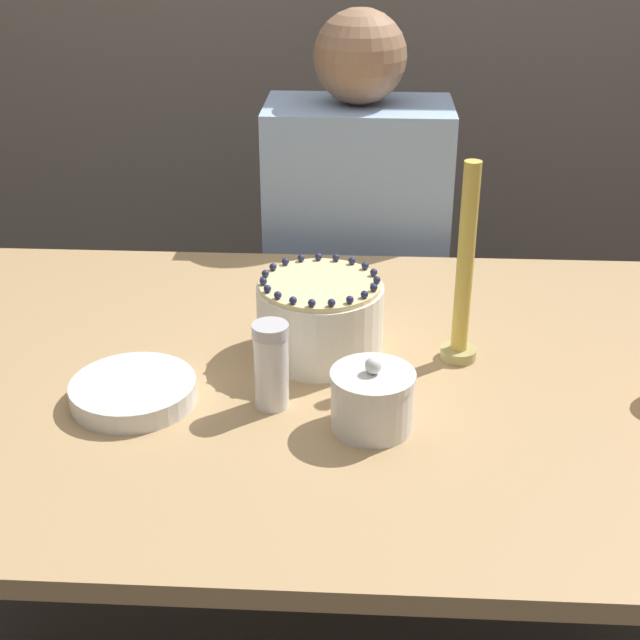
% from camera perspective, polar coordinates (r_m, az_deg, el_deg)
% --- Properties ---
extents(dining_table, '(1.50, 0.95, 0.78)m').
position_cam_1_polar(dining_table, '(1.46, -1.85, -7.16)').
color(dining_table, tan).
rests_on(dining_table, ground_plane).
extents(cake, '(0.20, 0.20, 0.14)m').
position_cam_1_polar(cake, '(1.42, -0.00, 0.15)').
color(cake, white).
rests_on(cake, dining_table).
extents(sugar_bowl, '(0.12, 0.12, 0.11)m').
position_cam_1_polar(sugar_bowl, '(1.24, 3.36, -5.11)').
color(sugar_bowl, silver).
rests_on(sugar_bowl, dining_table).
extents(sugar_shaker, '(0.05, 0.05, 0.13)m').
position_cam_1_polar(sugar_shaker, '(1.28, -3.14, -2.90)').
color(sugar_shaker, white).
rests_on(sugar_shaker, dining_table).
extents(plate_stack, '(0.19, 0.19, 0.03)m').
position_cam_1_polar(plate_stack, '(1.34, -11.85, -4.50)').
color(plate_stack, silver).
rests_on(plate_stack, dining_table).
extents(candle, '(0.06, 0.06, 0.33)m').
position_cam_1_polar(candle, '(1.39, 9.19, 2.48)').
color(candle, tan).
rests_on(candle, dining_table).
extents(person_man_blue_shirt, '(0.40, 0.34, 1.24)m').
position_cam_1_polar(person_man_blue_shirt, '(2.11, 2.25, 0.19)').
color(person_man_blue_shirt, '#473D33').
rests_on(person_man_blue_shirt, ground_plane).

